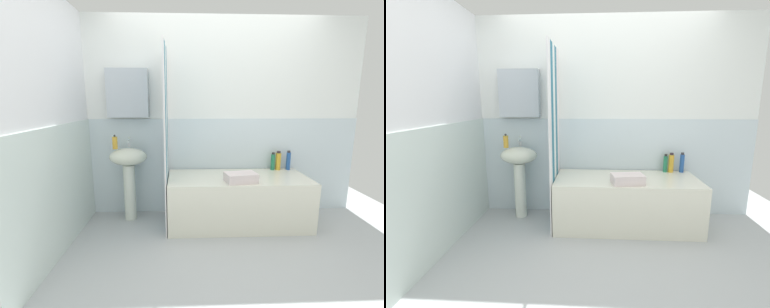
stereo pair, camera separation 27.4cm
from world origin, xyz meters
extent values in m
cube|color=#AFB3B6|center=(0.00, 0.00, -0.02)|extent=(4.80, 5.60, 0.04)
cube|color=white|center=(0.00, 1.27, 1.20)|extent=(3.60, 0.05, 2.40)
cube|color=silver|center=(0.00, 1.24, 0.60)|extent=(3.60, 0.02, 1.20)
cube|color=silver|center=(-1.04, 1.18, 1.50)|extent=(0.48, 0.12, 0.56)
cube|color=white|center=(-1.57, 0.34, 1.20)|extent=(0.05, 1.81, 2.40)
cube|color=silver|center=(-1.54, 0.34, 0.60)|extent=(0.02, 1.81, 1.20)
cylinder|color=silver|center=(-1.04, 1.03, 0.34)|extent=(0.14, 0.14, 0.67)
ellipsoid|color=silver|center=(-1.04, 1.03, 0.77)|extent=(0.44, 0.34, 0.20)
cylinder|color=silver|center=(-1.04, 1.13, 0.90)|extent=(0.03, 0.03, 0.05)
cylinder|color=silver|center=(-1.04, 1.08, 0.95)|extent=(0.02, 0.10, 0.02)
sphere|color=silver|center=(-1.04, 1.13, 0.98)|extent=(0.03, 0.03, 0.03)
cylinder|color=gold|center=(-1.17, 0.99, 0.95)|extent=(0.06, 0.06, 0.14)
sphere|color=#252423|center=(-1.17, 0.99, 1.03)|extent=(0.02, 0.02, 0.02)
cube|color=silver|center=(0.23, 0.87, 0.28)|extent=(1.59, 0.70, 0.56)
cube|color=white|center=(-0.58, 0.59, 1.00)|extent=(0.01, 0.14, 2.00)
cube|color=#296988|center=(-0.58, 0.73, 1.00)|extent=(0.01, 0.14, 2.00)
cube|color=white|center=(-0.58, 0.87, 1.00)|extent=(0.01, 0.14, 2.00)
cube|color=teal|center=(-0.58, 1.01, 1.00)|extent=(0.01, 0.14, 2.00)
cube|color=white|center=(-0.58, 1.15, 1.00)|extent=(0.01, 0.14, 2.00)
cylinder|color=#2553A0|center=(0.93, 1.16, 0.67)|extent=(0.05, 0.05, 0.22)
cylinder|color=#282429|center=(0.93, 1.16, 0.80)|extent=(0.04, 0.04, 0.02)
cylinder|color=gold|center=(0.80, 1.15, 0.67)|extent=(0.06, 0.06, 0.21)
cylinder|color=#2B1F29|center=(0.80, 1.15, 0.79)|extent=(0.04, 0.04, 0.02)
cylinder|color=#247A53|center=(0.73, 1.15, 0.66)|extent=(0.05, 0.05, 0.20)
cylinder|color=black|center=(0.73, 1.15, 0.77)|extent=(0.03, 0.03, 0.02)
cube|color=silver|center=(0.22, 0.66, 0.61)|extent=(0.36, 0.25, 0.10)
camera|label=1|loc=(-0.42, -2.01, 1.42)|focal=24.62mm
camera|label=2|loc=(-0.14, -2.01, 1.42)|focal=24.62mm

